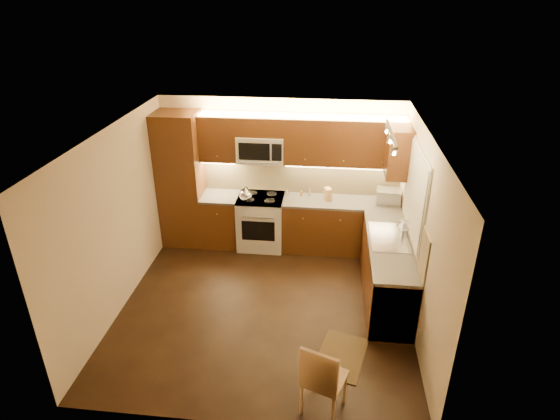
# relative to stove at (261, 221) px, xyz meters

# --- Properties ---
(floor) EXTENTS (4.00, 4.00, 0.01)m
(floor) POSITION_rel_stove_xyz_m (0.30, -1.68, -0.46)
(floor) COLOR black
(floor) RESTS_ON ground
(ceiling) EXTENTS (4.00, 4.00, 0.01)m
(ceiling) POSITION_rel_stove_xyz_m (0.30, -1.68, 2.04)
(ceiling) COLOR beige
(ceiling) RESTS_ON ground
(wall_back) EXTENTS (4.00, 0.01, 2.50)m
(wall_back) POSITION_rel_stove_xyz_m (0.30, 0.32, 0.79)
(wall_back) COLOR #C9B493
(wall_back) RESTS_ON ground
(wall_front) EXTENTS (4.00, 0.01, 2.50)m
(wall_front) POSITION_rel_stove_xyz_m (0.30, -3.67, 0.79)
(wall_front) COLOR #C9B493
(wall_front) RESTS_ON ground
(wall_left) EXTENTS (0.01, 4.00, 2.50)m
(wall_left) POSITION_rel_stove_xyz_m (-1.70, -1.68, 0.79)
(wall_left) COLOR #C9B493
(wall_left) RESTS_ON ground
(wall_right) EXTENTS (0.01, 4.00, 2.50)m
(wall_right) POSITION_rel_stove_xyz_m (2.30, -1.68, 0.79)
(wall_right) COLOR #C9B493
(wall_right) RESTS_ON ground
(pantry) EXTENTS (0.70, 0.60, 2.30)m
(pantry) POSITION_rel_stove_xyz_m (-1.35, 0.02, 0.69)
(pantry) COLOR #46210F
(pantry) RESTS_ON floor
(base_cab_back_left) EXTENTS (0.62, 0.60, 0.86)m
(base_cab_back_left) POSITION_rel_stove_xyz_m (-0.69, 0.02, -0.03)
(base_cab_back_left) COLOR #46210F
(base_cab_back_left) RESTS_ON floor
(counter_back_left) EXTENTS (0.62, 0.60, 0.04)m
(counter_back_left) POSITION_rel_stove_xyz_m (-0.69, 0.02, 0.42)
(counter_back_left) COLOR #353230
(counter_back_left) RESTS_ON base_cab_back_left
(base_cab_back_right) EXTENTS (1.92, 0.60, 0.86)m
(base_cab_back_right) POSITION_rel_stove_xyz_m (1.34, 0.02, -0.03)
(base_cab_back_right) COLOR #46210F
(base_cab_back_right) RESTS_ON floor
(counter_back_right) EXTENTS (1.92, 0.60, 0.04)m
(counter_back_right) POSITION_rel_stove_xyz_m (1.34, 0.02, 0.42)
(counter_back_right) COLOR #353230
(counter_back_right) RESTS_ON base_cab_back_right
(base_cab_right) EXTENTS (0.60, 2.00, 0.86)m
(base_cab_right) POSITION_rel_stove_xyz_m (2.00, -1.28, -0.03)
(base_cab_right) COLOR #46210F
(base_cab_right) RESTS_ON floor
(counter_right) EXTENTS (0.60, 2.00, 0.04)m
(counter_right) POSITION_rel_stove_xyz_m (2.00, -1.28, 0.42)
(counter_right) COLOR #353230
(counter_right) RESTS_ON base_cab_right
(dishwasher) EXTENTS (0.58, 0.60, 0.84)m
(dishwasher) POSITION_rel_stove_xyz_m (2.00, -1.98, -0.03)
(dishwasher) COLOR silver
(dishwasher) RESTS_ON floor
(backsplash_back) EXTENTS (3.30, 0.02, 0.60)m
(backsplash_back) POSITION_rel_stove_xyz_m (0.65, 0.31, 0.74)
(backsplash_back) COLOR tan
(backsplash_back) RESTS_ON wall_back
(backsplash_right) EXTENTS (0.02, 2.00, 0.60)m
(backsplash_right) POSITION_rel_stove_xyz_m (2.29, -1.28, 0.74)
(backsplash_right) COLOR tan
(backsplash_right) RESTS_ON wall_right
(upper_cab_back_left) EXTENTS (0.62, 0.35, 0.75)m
(upper_cab_back_left) POSITION_rel_stove_xyz_m (-0.69, 0.15, 1.42)
(upper_cab_back_left) COLOR #46210F
(upper_cab_back_left) RESTS_ON wall_back
(upper_cab_back_right) EXTENTS (1.92, 0.35, 0.75)m
(upper_cab_back_right) POSITION_rel_stove_xyz_m (1.34, 0.15, 1.42)
(upper_cab_back_right) COLOR #46210F
(upper_cab_back_right) RESTS_ON wall_back
(upper_cab_bridge) EXTENTS (0.76, 0.35, 0.31)m
(upper_cab_bridge) POSITION_rel_stove_xyz_m (0.00, 0.15, 1.63)
(upper_cab_bridge) COLOR #46210F
(upper_cab_bridge) RESTS_ON wall_back
(upper_cab_right_corner) EXTENTS (0.35, 0.50, 0.75)m
(upper_cab_right_corner) POSITION_rel_stove_xyz_m (2.12, -0.28, 1.42)
(upper_cab_right_corner) COLOR #46210F
(upper_cab_right_corner) RESTS_ON wall_right
(stove) EXTENTS (0.76, 0.65, 0.92)m
(stove) POSITION_rel_stove_xyz_m (0.00, 0.00, 0.00)
(stove) COLOR silver
(stove) RESTS_ON floor
(microwave) EXTENTS (0.76, 0.38, 0.44)m
(microwave) POSITION_rel_stove_xyz_m (0.00, 0.14, 1.26)
(microwave) COLOR silver
(microwave) RESTS_ON wall_back
(window_frame) EXTENTS (0.03, 1.44, 1.24)m
(window_frame) POSITION_rel_stove_xyz_m (2.29, -1.12, 1.14)
(window_frame) COLOR silver
(window_frame) RESTS_ON wall_right
(window_blinds) EXTENTS (0.02, 1.36, 1.16)m
(window_blinds) POSITION_rel_stove_xyz_m (2.27, -1.12, 1.14)
(window_blinds) COLOR silver
(window_blinds) RESTS_ON wall_right
(sink) EXTENTS (0.52, 0.86, 0.15)m
(sink) POSITION_rel_stove_xyz_m (2.00, -1.12, 0.52)
(sink) COLOR silver
(sink) RESTS_ON counter_right
(faucet) EXTENTS (0.20, 0.04, 0.30)m
(faucet) POSITION_rel_stove_xyz_m (2.18, -1.12, 0.59)
(faucet) COLOR silver
(faucet) RESTS_ON counter_right
(track_light_bar) EXTENTS (0.04, 1.20, 0.03)m
(track_light_bar) POSITION_rel_stove_xyz_m (1.85, -1.27, 2.00)
(track_light_bar) COLOR silver
(track_light_bar) RESTS_ON ceiling
(kettle) EXTENTS (0.27, 0.27, 0.23)m
(kettle) POSITION_rel_stove_xyz_m (-0.23, -0.14, 0.58)
(kettle) COLOR silver
(kettle) RESTS_ON stove
(toaster_oven) EXTENTS (0.41, 0.32, 0.23)m
(toaster_oven) POSITION_rel_stove_xyz_m (2.09, 0.05, 0.56)
(toaster_oven) COLOR silver
(toaster_oven) RESTS_ON counter_back_right
(knife_block) EXTENTS (0.14, 0.18, 0.21)m
(knife_block) POSITION_rel_stove_xyz_m (1.11, 0.05, 0.54)
(knife_block) COLOR #A86F4C
(knife_block) RESTS_ON counter_back_right
(spice_jar_a) EXTENTS (0.06, 0.06, 0.11)m
(spice_jar_a) POSITION_rel_stove_xyz_m (0.81, 0.17, 0.49)
(spice_jar_a) COLOR silver
(spice_jar_a) RESTS_ON counter_back_right
(spice_jar_b) EXTENTS (0.05, 0.05, 0.09)m
(spice_jar_b) POSITION_rel_stove_xyz_m (0.80, 0.26, 0.48)
(spice_jar_b) COLOR brown
(spice_jar_b) RESTS_ON counter_back_right
(spice_jar_c) EXTENTS (0.05, 0.05, 0.10)m
(spice_jar_c) POSITION_rel_stove_xyz_m (0.44, 0.19, 0.49)
(spice_jar_c) COLOR silver
(spice_jar_c) RESTS_ON counter_back_right
(spice_jar_d) EXTENTS (0.04, 0.04, 0.09)m
(spice_jar_d) POSITION_rel_stove_xyz_m (0.67, 0.16, 0.48)
(spice_jar_d) COLOR #A96B32
(spice_jar_d) RESTS_ON counter_back_right
(soap_bottle) EXTENTS (0.11, 0.11, 0.21)m
(soap_bottle) POSITION_rel_stove_xyz_m (2.24, -0.89, 0.54)
(soap_bottle) COLOR silver
(soap_bottle) RESTS_ON counter_right
(rug) EXTENTS (0.72, 0.92, 0.01)m
(rug) POSITION_rel_stove_xyz_m (1.37, -2.58, -0.45)
(rug) COLOR black
(rug) RESTS_ON floor
(dining_chair) EXTENTS (0.52, 0.52, 0.92)m
(dining_chair) POSITION_rel_stove_xyz_m (1.16, -3.38, 0.00)
(dining_chair) COLOR #A86F4C
(dining_chair) RESTS_ON floor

